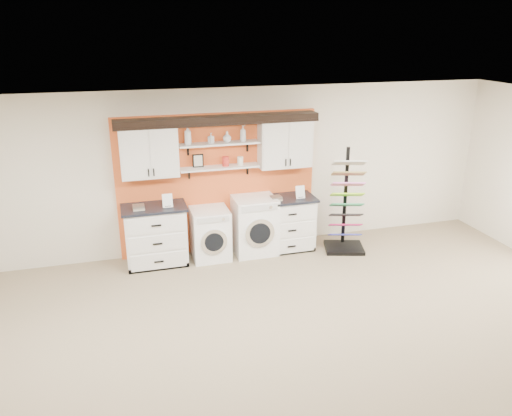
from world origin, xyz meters
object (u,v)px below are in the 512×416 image
object	(u,v)px
base_cabinet_left	(156,235)
dryer	(254,225)
base_cabinet_right	(286,223)
sample_rack	(345,219)
washer	(210,233)

from	to	relation	value
base_cabinet_left	dryer	distance (m)	1.68
base_cabinet_left	base_cabinet_right	size ratio (longest dim) A/B	1.06
sample_rack	base_cabinet_left	bearing A→B (deg)	-169.08
base_cabinet_right	washer	size ratio (longest dim) A/B	1.12
base_cabinet_right	dryer	bearing A→B (deg)	-179.67
base_cabinet_left	base_cabinet_right	xyz separation A→B (m)	(2.26, 0.00, -0.03)
base_cabinet_left	dryer	bearing A→B (deg)	-0.11
base_cabinet_left	washer	size ratio (longest dim) A/B	1.19
base_cabinet_right	washer	world-z (taller)	base_cabinet_right
base_cabinet_right	dryer	distance (m)	0.58
washer	sample_rack	distance (m)	2.36
washer	dryer	xyz separation A→B (m)	(0.78, 0.00, 0.07)
base_cabinet_left	dryer	size ratio (longest dim) A/B	1.03
base_cabinet_right	sample_rack	world-z (taller)	sample_rack
washer	base_cabinet_left	bearing A→B (deg)	179.79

